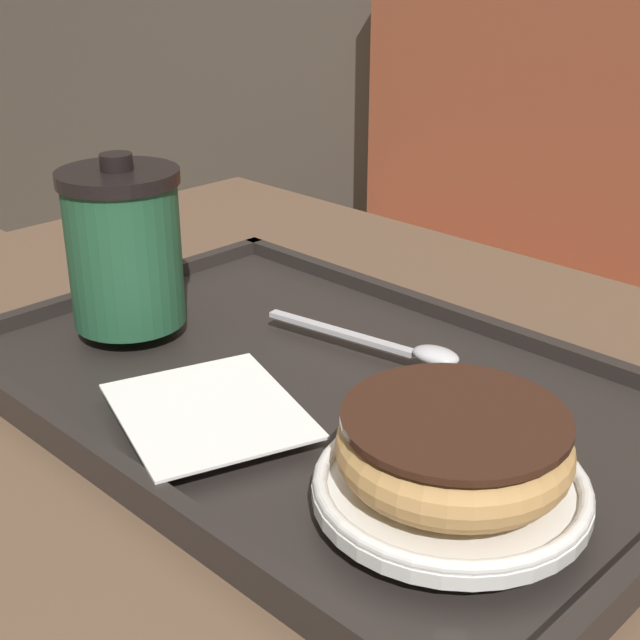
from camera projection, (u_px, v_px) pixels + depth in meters
name	position (u px, v px, depth m)	size (l,w,h in m)	color
cafe_table	(283.00, 586.00, 0.69)	(0.97, 0.76, 0.74)	brown
serving_tray	(320.00, 395.00, 0.61)	(0.50, 0.33, 0.02)	#282321
napkin_paper	(208.00, 410.00, 0.56)	(0.15, 0.14, 0.00)	white
coffee_cup_front	(124.00, 247.00, 0.67)	(0.09, 0.09, 0.13)	#235638
plate_with_chocolate_donut	(451.00, 487.00, 0.47)	(0.15, 0.15, 0.01)	white
donut_chocolate_glazed	(454.00, 445.00, 0.46)	(0.12, 0.12, 0.04)	tan
spoon	(403.00, 348.00, 0.64)	(0.16, 0.04, 0.01)	silver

